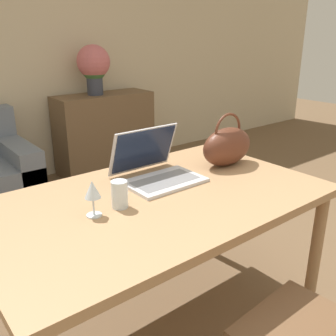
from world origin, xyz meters
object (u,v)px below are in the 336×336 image
object	(u,v)px
laptop	(154,166)
drinking_glass	(120,194)
wine_glass	(92,191)
flower_vase	(94,66)
handbag	(227,146)

from	to	relation	value
laptop	drinking_glass	distance (m)	0.36
wine_glass	flower_vase	world-z (taller)	flower_vase
handbag	wine_glass	bearing A→B (deg)	-173.56
drinking_glass	flower_vase	xyz separation A→B (m)	(1.12, 2.29, 0.32)
laptop	drinking_glass	size ratio (longest dim) A/B	3.20
handbag	flower_vase	size ratio (longest dim) A/B	0.66
flower_vase	handbag	bearing A→B (deg)	-99.55
flower_vase	drinking_glass	bearing A→B (deg)	-116.02
wine_glass	laptop	bearing A→B (deg)	22.58
drinking_glass	flower_vase	distance (m)	2.57
laptop	handbag	size ratio (longest dim) A/B	1.14
drinking_glass	flower_vase	size ratio (longest dim) A/B	0.23
laptop	flower_vase	xyz separation A→B (m)	(0.80, 2.11, 0.32)
laptop	handbag	bearing A→B (deg)	-10.83
drinking_glass	wine_glass	distance (m)	0.13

